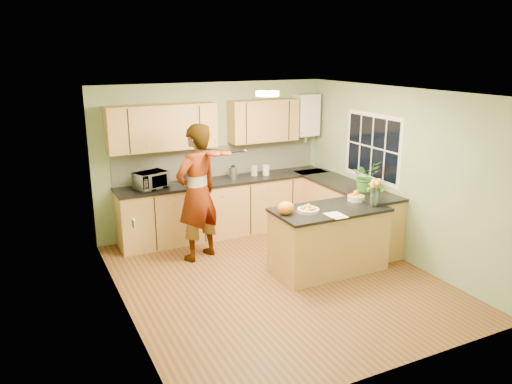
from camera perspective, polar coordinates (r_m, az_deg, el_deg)
name	(u,v)px	position (r m, az deg, el deg)	size (l,w,h in m)	color
floor	(276,279)	(6.88, 2.35, -9.90)	(4.50, 4.50, 0.00)	brown
ceiling	(279,92)	(6.22, 2.61, 11.33)	(4.00, 4.50, 0.02)	white
wall_back	(214,158)	(8.42, -4.87, 3.88)	(4.00, 0.02, 2.50)	gray
wall_front	(397,251)	(4.69, 15.78, -6.51)	(4.00, 0.02, 2.50)	gray
wall_left	(121,212)	(5.79, -15.21, -2.19)	(0.02, 4.50, 2.50)	gray
wall_right	(398,174)	(7.57, 15.90, 1.97)	(0.02, 4.50, 2.50)	gray
back_counter	(227,206)	(8.39, -3.36, -1.64)	(3.64, 0.62, 0.94)	tan
right_counter	(344,212)	(8.23, 10.01, -2.21)	(0.62, 2.24, 0.94)	tan
splashback	(220,161)	(8.46, -4.19, 3.60)	(3.60, 0.02, 0.52)	beige
upper_cabinets	(206,124)	(8.10, -5.69, 7.70)	(3.20, 0.34, 0.70)	tan
boiler	(306,115)	(8.93, 5.75, 8.75)	(0.40, 0.30, 0.86)	white
window_right	(372,147)	(7.95, 13.16, 5.01)	(0.01, 1.30, 1.05)	white
light_switch	(134,223)	(5.22, -13.78, -3.50)	(0.02, 0.09, 0.09)	white
ceiling_lamp	(267,94)	(6.48, 1.31, 11.19)	(0.30, 0.30, 0.07)	#FFEABF
peninsula_island	(329,239)	(7.07, 8.30, -5.35)	(1.58, 0.81, 0.90)	tan
fruit_dish	(308,209)	(6.72, 6.00, -1.93)	(0.30, 0.30, 0.10)	beige
orange_bowl	(356,196)	(7.33, 11.36, -0.50)	(0.25, 0.25, 0.14)	beige
flower_vase	(375,185)	(7.04, 13.41, 0.82)	(0.25, 0.25, 0.47)	silver
orange_bag	(286,208)	(6.59, 3.43, -1.83)	(0.23, 0.19, 0.17)	orange
papers	(337,215)	(6.63, 9.20, -2.64)	(0.20, 0.27, 0.01)	white
violinist	(197,193)	(7.26, -6.73, -0.11)	(0.73, 0.48, 2.01)	#E9A68E
violin	(215,153)	(6.98, -4.73, 4.41)	(0.59, 0.24, 0.12)	#4E0E04
microwave	(151,180)	(7.81, -11.92, 1.31)	(0.48, 0.32, 0.27)	white
blue_box	(196,176)	(8.09, -6.83, 1.86)	(0.27, 0.20, 0.22)	navy
kettle	(233,172)	(8.28, -2.64, 2.30)	(0.14, 0.14, 0.27)	#AEAFB3
jar_cream	(254,171)	(8.48, -0.21, 2.47)	(0.11, 0.11, 0.17)	beige
jar_white	(266,170)	(8.51, 1.15, 2.53)	(0.11, 0.11, 0.17)	white
potted_plant	(366,176)	(7.66, 12.41, 1.79)	(0.42, 0.37, 0.47)	#397A28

